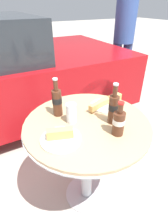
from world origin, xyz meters
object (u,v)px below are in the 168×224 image
object	(u,v)px
cola_bottle_left	(113,108)
pedestrian	(124,34)
lunch_plate_near	(61,137)
lunch_plate_far	(105,103)
cola_bottle_right	(57,101)
drinking_glass	(72,114)
bistro_table	(87,140)
cola_bottle_center	(119,122)

from	to	relation	value
cola_bottle_left	pedestrian	world-z (taller)	pedestrian
lunch_plate_near	lunch_plate_far	bearing A→B (deg)	23.69
cola_bottle_right	pedestrian	distance (m)	2.39
cola_bottle_left	lunch_plate_near	bearing A→B (deg)	-179.96
drinking_glass	lunch_plate_near	distance (m)	0.18
bistro_table	cola_bottle_left	xyz separation A→B (m)	(0.14, -0.08, 0.26)
lunch_plate_near	cola_bottle_center	bearing A→B (deg)	-19.31
bistro_table	pedestrian	distance (m)	2.44
cola_bottle_right	lunch_plate_near	distance (m)	0.27
bistro_table	cola_bottle_right	bearing A→B (deg)	127.83
cola_bottle_right	pedestrian	xyz separation A→B (m)	(1.83, 1.54, 0.09)
drinking_glass	lunch_plate_far	distance (m)	0.30
bistro_table	cola_bottle_left	bearing A→B (deg)	-30.38
cola_bottle_right	drinking_glass	bearing A→B (deg)	-69.42
bistro_table	cola_bottle_center	bearing A→B (deg)	-63.36
cola_bottle_left	lunch_plate_far	distance (m)	0.22
bistro_table	drinking_glass	bearing A→B (deg)	150.69
pedestrian	bistro_table	bearing A→B (deg)	-134.88
lunch_plate_far	bistro_table	bearing A→B (deg)	-153.48
drinking_glass	lunch_plate_near	world-z (taller)	drinking_glass
bistro_table	cola_bottle_center	world-z (taller)	cola_bottle_center
cola_bottle_right	drinking_glass	distance (m)	0.13
cola_bottle_left	cola_bottle_right	distance (m)	0.36
cola_bottle_right	cola_bottle_center	xyz separation A→B (m)	(0.22, -0.35, -0.02)
lunch_plate_near	lunch_plate_far	size ratio (longest dim) A/B	0.75
drinking_glass	lunch_plate_near	size ratio (longest dim) A/B	0.56
cola_bottle_left	cola_bottle_right	xyz separation A→B (m)	(-0.26, 0.25, -0.00)
bistro_table	lunch_plate_near	bearing A→B (deg)	-159.27
drinking_glass	lunch_plate_near	xyz separation A→B (m)	(-0.13, -0.13, -0.04)
cola_bottle_center	cola_bottle_left	bearing A→B (deg)	68.45
bistro_table	cola_bottle_left	world-z (taller)	cola_bottle_left
bistro_table	lunch_plate_far	xyz separation A→B (m)	(0.21, 0.11, 0.18)
cola_bottle_right	lunch_plate_far	size ratio (longest dim) A/B	0.86
cola_bottle_center	pedestrian	distance (m)	2.49
cola_bottle_center	lunch_plate_near	distance (m)	0.33
cola_bottle_left	lunch_plate_far	bearing A→B (deg)	67.80
cola_bottle_right	cola_bottle_center	world-z (taller)	cola_bottle_right
cola_bottle_center	lunch_plate_far	distance (m)	0.32
cola_bottle_right	drinking_glass	xyz separation A→B (m)	(0.04, -0.12, -0.04)
cola_bottle_right	lunch_plate_far	bearing A→B (deg)	-9.95
bistro_table	lunch_plate_far	distance (m)	0.30
lunch_plate_near	pedestrian	distance (m)	2.62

